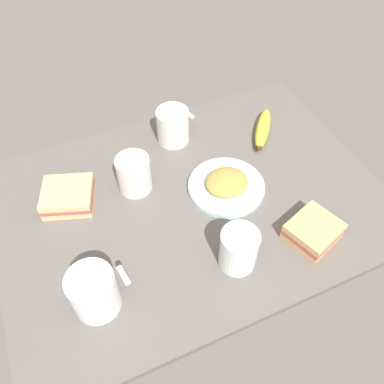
{
  "coord_description": "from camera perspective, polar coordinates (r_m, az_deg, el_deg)",
  "views": [
    {
      "loc": [
        -23.82,
        -53.49,
        75.92
      ],
      "look_at": [
        0.0,
        0.0,
        5.0
      ],
      "focal_mm": 36.99,
      "sensor_mm": 36.0,
      "label": 1
    }
  ],
  "objects": [
    {
      "name": "banana",
      "position": [
        1.11,
        10.17,
        8.97
      ],
      "size": [
        12.88,
        14.96,
        3.55
      ],
      "color": "yellow",
      "rests_on": "tabletop"
    },
    {
      "name": "sandwich_main",
      "position": [
        0.97,
        -17.43,
        -0.58
      ],
      "size": [
        14.18,
        13.48,
        4.4
      ],
      "color": "#DBB77A",
      "rests_on": "tabletop"
    },
    {
      "name": "coffee_mug_milky",
      "position": [
        1.06,
        -2.76,
        9.55
      ],
      "size": [
        10.95,
        8.57,
        9.4
      ],
      "color": "silver",
      "rests_on": "tabletop"
    },
    {
      "name": "coffee_mug_black",
      "position": [
        0.78,
        -13.94,
        -13.78
      ],
      "size": [
        11.52,
        9.07,
        10.12
      ],
      "color": "white",
      "rests_on": "tabletop"
    },
    {
      "name": "coffee_mug_spare",
      "position": [
        0.94,
        -8.38,
        2.65
      ],
      "size": [
        8.06,
        10.33,
        9.3
      ],
      "color": "silver",
      "rests_on": "tabletop"
    },
    {
      "name": "tabletop",
      "position": [
        0.95,
        0.0,
        -1.53
      ],
      "size": [
        90.0,
        64.0,
        2.0
      ],
      "primitive_type": "cube",
      "color": "#5B5651",
      "rests_on": "ground"
    },
    {
      "name": "plate_of_food",
      "position": [
        0.96,
        5.01,
        1.05
      ],
      "size": [
        18.66,
        18.66,
        4.13
      ],
      "color": "silver",
      "rests_on": "tabletop"
    },
    {
      "name": "glass_of_milk",
      "position": [
        0.82,
        6.72,
        -8.29
      ],
      "size": [
        7.91,
        7.91,
        9.58
      ],
      "color": "silver",
      "rests_on": "tabletop"
    },
    {
      "name": "sandwich_side",
      "position": [
        0.9,
        17.06,
        -5.43
      ],
      "size": [
        13.01,
        12.35,
        4.4
      ],
      "color": "tan",
      "rests_on": "tabletop"
    }
  ]
}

